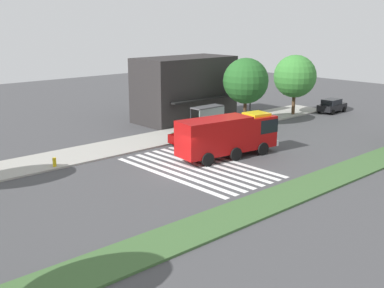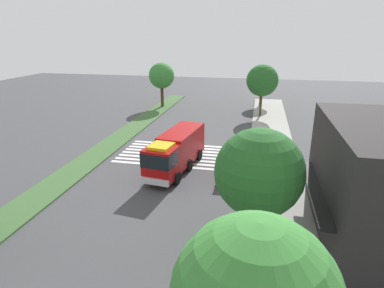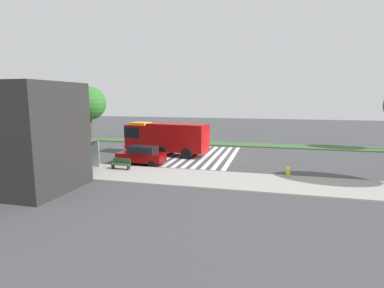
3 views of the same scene
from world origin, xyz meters
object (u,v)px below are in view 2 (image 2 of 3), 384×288
median_tree_far_west (162,76)px  fire_hydrant (255,132)px  sidewalk_tree_west (262,81)px  fire_truck (175,150)px  bus_stop_shelter (263,183)px  bench_near_shelter (262,177)px  sidewalk_tree_east (259,173)px  street_lamp (250,198)px  parked_car_west (232,168)px  sidewalk_tree_far_west (262,79)px

median_tree_far_west → fire_hydrant: (13.09, 15.75, -4.76)m
sidewalk_tree_west → fire_hydrant: 10.81m
fire_hydrant → fire_truck: bearing=-28.8°
bus_stop_shelter → median_tree_far_west: (-30.63, -16.61, 3.36)m
fire_truck → sidewalk_tree_west: (-22.05, 7.33, 3.45)m
fire_truck → bench_near_shelter: bearing=89.9°
bus_stop_shelter → sidewalk_tree_east: bearing=-4.2°
fire_truck → bus_stop_shelter: bearing=64.5°
bus_stop_shelter → sidewalk_tree_east: sidewalk_tree_east is taller
fire_truck → sidewalk_tree_east: sidewalk_tree_east is taller
bench_near_shelter → street_lamp: size_ratio=0.29×
parked_car_west → sidewalk_tree_west: sidewalk_tree_west is taller
sidewalk_tree_west → parked_car_west: bearing=-5.6°
sidewalk_tree_far_west → sidewalk_tree_west: bearing=0.0°
sidewalk_tree_west → fire_hydrant: sidewalk_tree_west is taller
sidewalk_tree_west → sidewalk_tree_east: bearing=0.0°
bench_near_shelter → median_tree_far_west: median_tree_far_west is taller
median_tree_far_west → sidewalk_tree_far_west: bearing=105.7°
street_lamp → sidewalk_tree_far_west: bearing=179.4°
fire_truck → sidewalk_tree_west: sidewalk_tree_west is taller
parked_car_west → street_lamp: 10.57m
fire_truck → street_lamp: (10.44, 6.93, 1.53)m
sidewalk_tree_east → fire_truck: bearing=-144.0°
street_lamp → sidewalk_tree_east: 1.46m
fire_hydrant → bench_near_shelter: bearing=3.7°
fire_hydrant → parked_car_west: bearing=-7.6°
sidewalk_tree_far_west → fire_truck: bearing=-13.7°
fire_hydrant → median_tree_far_west: bearing=-129.7°
fire_truck → bus_stop_shelter: (5.11, 7.69, -0.07)m
fire_truck → sidewalk_tree_far_west: sidewalk_tree_far_west is taller
parked_car_west → fire_hydrant: 12.91m
bus_stop_shelter → median_tree_far_west: size_ratio=0.48×
bus_stop_shelter → median_tree_far_west: bearing=-151.5°
fire_truck → sidewalk_tree_far_west: 31.09m
fire_truck → bench_near_shelter: (1.11, 7.71, -1.36)m
bench_near_shelter → fire_hydrant: (-13.54, -0.88, -0.10)m
bus_stop_shelter → sidewalk_tree_west: sidewalk_tree_west is taller
street_lamp → sidewalk_tree_east: bearing=132.8°
bench_near_shelter → parked_car_west: bearing=-106.4°
parked_car_west → sidewalk_tree_far_west: sidewalk_tree_far_west is taller
parked_car_west → fire_hydrant: size_ratio=6.27×
sidewalk_tree_far_west → median_tree_far_west: size_ratio=0.88×
street_lamp → sidewalk_tree_west: 32.55m
fire_hydrant → bus_stop_shelter: bearing=2.8°
bench_near_shelter → median_tree_far_west: 31.74m
bus_stop_shelter → sidewalk_tree_east: (4.96, -0.36, 2.95)m
bus_stop_shelter → sidewalk_tree_east: size_ratio=0.49×
bus_stop_shelter → fire_hydrant: size_ratio=5.00×
fire_truck → sidewalk_tree_east: 12.78m
street_lamp → fire_hydrant: bearing=-179.7°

